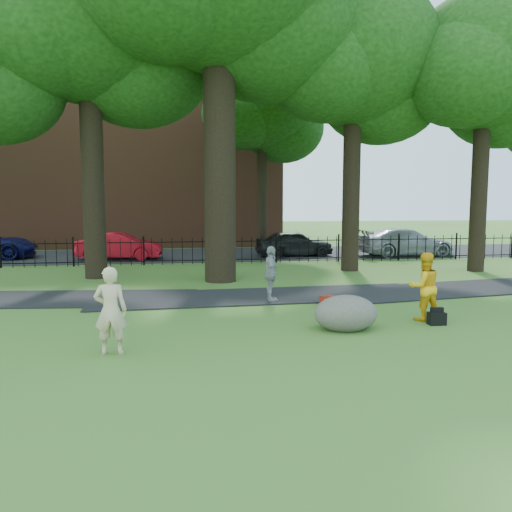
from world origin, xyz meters
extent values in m
plane|color=#406824|center=(0.00, 0.00, 0.00)|extent=(120.00, 120.00, 0.00)
cube|color=black|center=(1.00, 3.90, 0.00)|extent=(36.07, 3.85, 0.03)
cube|color=black|center=(0.00, 16.00, 0.00)|extent=(80.00, 7.00, 0.02)
cube|color=black|center=(0.00, 12.00, 1.02)|extent=(44.00, 0.04, 0.04)
cube|color=black|center=(0.00, 12.00, 0.18)|extent=(44.00, 0.04, 0.04)
cube|color=brown|center=(-4.00, 24.00, 6.00)|extent=(18.00, 8.00, 12.00)
cylinder|color=black|center=(0.00, 7.00, 5.25)|extent=(1.10, 1.10, 10.50)
ellipsoid|color=#14340E|center=(1.89, 8.05, 9.30)|extent=(6.72, 6.72, 5.71)
cylinder|color=black|center=(-4.50, 8.50, 4.55)|extent=(0.80, 0.80, 9.10)
ellipsoid|color=#14340E|center=(-4.50, 8.50, 9.36)|extent=(7.20, 7.20, 6.12)
ellipsoid|color=#14340E|center=(-2.88, 9.40, 8.06)|extent=(5.76, 5.76, 4.90)
ellipsoid|color=#14340E|center=(-5.94, 7.78, 8.58)|extent=(5.40, 5.40, 4.59)
cylinder|color=black|center=(5.50, 9.00, 4.20)|extent=(0.70, 0.70, 8.40)
ellipsoid|color=#14340E|center=(5.50, 9.00, 8.64)|extent=(6.60, 6.60, 5.61)
ellipsoid|color=#14340E|center=(6.98, 9.82, 7.44)|extent=(5.28, 5.28, 4.49)
ellipsoid|color=#14340E|center=(4.18, 8.34, 7.92)|extent=(4.95, 4.95, 4.21)
cylinder|color=black|center=(10.50, 8.00, 4.02)|extent=(0.64, 0.64, 8.05)
ellipsoid|color=#14340E|center=(10.50, 8.00, 8.28)|extent=(6.20, 6.20, 5.27)
ellipsoid|color=#14340E|center=(11.89, 8.78, 7.13)|extent=(4.96, 4.96, 4.22)
ellipsoid|color=#14340E|center=(9.26, 7.38, 7.59)|extent=(4.65, 4.65, 3.95)
imported|color=beige|center=(-2.71, -1.22, 0.82)|extent=(0.61, 0.42, 1.64)
imported|color=yellow|center=(4.29, 0.38, 0.81)|extent=(0.80, 0.62, 1.62)
imported|color=#98999D|center=(1.11, 3.13, 0.79)|extent=(0.46, 0.95, 1.58)
ellipsoid|color=slate|center=(2.18, -0.17, 0.41)|extent=(1.54, 1.23, 0.83)
cube|color=black|center=(4.38, -0.09, 0.14)|extent=(0.40, 0.26, 0.29)
cube|color=maroon|center=(2.55, 2.40, 0.13)|extent=(0.44, 0.34, 0.26)
imported|color=red|center=(-4.32, 14.39, 0.66)|extent=(4.14, 1.75, 1.33)
imported|color=black|center=(4.43, 14.46, 0.67)|extent=(4.01, 1.75, 1.34)
imported|color=#9C9EA5|center=(10.16, 13.69, 0.72)|extent=(5.05, 2.22, 1.44)
camera|label=1|loc=(-1.45, -10.54, 2.81)|focal=35.00mm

